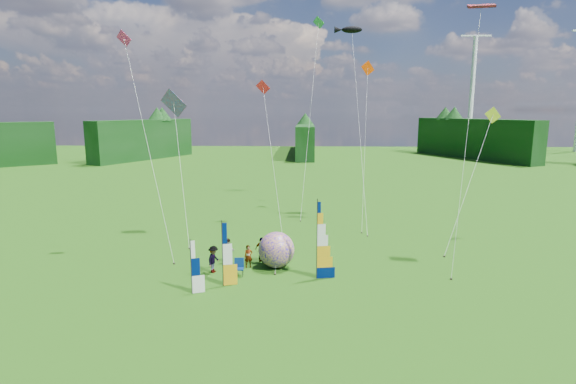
{
  "coord_description": "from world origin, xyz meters",
  "views": [
    {
      "loc": [
        0.08,
        -23.94,
        10.61
      ],
      "look_at": [
        -1.0,
        4.0,
        5.5
      ],
      "focal_mm": 28.0,
      "sensor_mm": 36.0,
      "label": 1
    }
  ],
  "objects_px": {
    "feather_banner_main": "(317,241)",
    "side_banner_left": "(223,255)",
    "spectator_c": "(214,259)",
    "bol_inflatable": "(276,250)",
    "spectator_d": "(262,250)",
    "kite_whale": "(359,115)",
    "spectator_a": "(248,256)",
    "side_banner_far": "(191,267)",
    "camp_chair": "(239,268)",
    "spectator_b": "(228,251)"
  },
  "relations": [
    {
      "from": "spectator_a",
      "to": "spectator_b",
      "type": "height_order",
      "value": "spectator_b"
    },
    {
      "from": "side_banner_far",
      "to": "spectator_d",
      "type": "xyz_separation_m",
      "value": [
        3.56,
        5.66,
        -0.7
      ]
    },
    {
      "from": "side_banner_left",
      "to": "spectator_d",
      "type": "relative_size",
      "value": 2.2
    },
    {
      "from": "spectator_b",
      "to": "camp_chair",
      "type": "bearing_deg",
      "value": -57.61
    },
    {
      "from": "spectator_b",
      "to": "spectator_d",
      "type": "xyz_separation_m",
      "value": [
        2.33,
        0.2,
        0.03
      ]
    },
    {
      "from": "feather_banner_main",
      "to": "side_banner_far",
      "type": "xyz_separation_m",
      "value": [
        -7.36,
        -2.68,
        -0.9
      ]
    },
    {
      "from": "feather_banner_main",
      "to": "side_banner_left",
      "type": "distance_m",
      "value": 5.94
    },
    {
      "from": "spectator_c",
      "to": "spectator_d",
      "type": "distance_m",
      "value": 3.66
    },
    {
      "from": "bol_inflatable",
      "to": "kite_whale",
      "type": "bearing_deg",
      "value": 63.53
    },
    {
      "from": "bol_inflatable",
      "to": "spectator_d",
      "type": "relative_size",
      "value": 1.36
    },
    {
      "from": "bol_inflatable",
      "to": "kite_whale",
      "type": "relative_size",
      "value": 0.12
    },
    {
      "from": "spectator_b",
      "to": "kite_whale",
      "type": "xyz_separation_m",
      "value": [
        10.43,
        13.31,
        9.28
      ]
    },
    {
      "from": "spectator_c",
      "to": "kite_whale",
      "type": "bearing_deg",
      "value": -19.97
    },
    {
      "from": "spectator_b",
      "to": "feather_banner_main",
      "type": "bearing_deg",
      "value": -15.51
    },
    {
      "from": "bol_inflatable",
      "to": "spectator_b",
      "type": "distance_m",
      "value": 3.52
    },
    {
      "from": "spectator_d",
      "to": "camp_chair",
      "type": "height_order",
      "value": "spectator_d"
    },
    {
      "from": "side_banner_far",
      "to": "feather_banner_main",
      "type": "bearing_deg",
      "value": -0.29
    },
    {
      "from": "side_banner_left",
      "to": "kite_whale",
      "type": "distance_m",
      "value": 21.78
    },
    {
      "from": "spectator_c",
      "to": "spectator_d",
      "type": "xyz_separation_m",
      "value": [
        3.0,
        2.11,
        0.0
      ]
    },
    {
      "from": "spectator_b",
      "to": "side_banner_left",
      "type": "bearing_deg",
      "value": -75.89
    },
    {
      "from": "spectator_a",
      "to": "spectator_c",
      "type": "height_order",
      "value": "spectator_c"
    },
    {
      "from": "side_banner_left",
      "to": "bol_inflatable",
      "type": "height_order",
      "value": "side_banner_left"
    },
    {
      "from": "feather_banner_main",
      "to": "spectator_a",
      "type": "bearing_deg",
      "value": 147.47
    },
    {
      "from": "feather_banner_main",
      "to": "spectator_a",
      "type": "xyz_separation_m",
      "value": [
        -4.61,
        1.93,
        -1.73
      ]
    },
    {
      "from": "spectator_c",
      "to": "kite_whale",
      "type": "xyz_separation_m",
      "value": [
        11.1,
        15.22,
        9.26
      ]
    },
    {
      "from": "side_banner_far",
      "to": "spectator_a",
      "type": "height_order",
      "value": "side_banner_far"
    },
    {
      "from": "spectator_a",
      "to": "spectator_b",
      "type": "xyz_separation_m",
      "value": [
        -1.52,
        0.85,
        0.1
      ]
    },
    {
      "from": "side_banner_far",
      "to": "bol_inflatable",
      "type": "height_order",
      "value": "side_banner_far"
    },
    {
      "from": "camp_chair",
      "to": "spectator_d",
      "type": "bearing_deg",
      "value": 62.41
    },
    {
      "from": "feather_banner_main",
      "to": "spectator_c",
      "type": "height_order",
      "value": "feather_banner_main"
    },
    {
      "from": "feather_banner_main",
      "to": "spectator_d",
      "type": "distance_m",
      "value": 5.09
    },
    {
      "from": "side_banner_far",
      "to": "spectator_c",
      "type": "bearing_deg",
      "value": 60.65
    },
    {
      "from": "side_banner_far",
      "to": "spectator_b",
      "type": "height_order",
      "value": "side_banner_far"
    },
    {
      "from": "spectator_a",
      "to": "spectator_c",
      "type": "relative_size",
      "value": 0.86
    },
    {
      "from": "spectator_a",
      "to": "spectator_b",
      "type": "relative_size",
      "value": 0.89
    },
    {
      "from": "bol_inflatable",
      "to": "kite_whale",
      "type": "distance_m",
      "value": 18.06
    },
    {
      "from": "side_banner_far",
      "to": "bol_inflatable",
      "type": "bearing_deg",
      "value": 25.05
    },
    {
      "from": "kite_whale",
      "to": "camp_chair",
      "type": "bearing_deg",
      "value": -124.8
    },
    {
      "from": "spectator_d",
      "to": "kite_whale",
      "type": "bearing_deg",
      "value": -93.27
    },
    {
      "from": "bol_inflatable",
      "to": "camp_chair",
      "type": "xyz_separation_m",
      "value": [
        -2.33,
        -1.79,
        -0.65
      ]
    },
    {
      "from": "camp_chair",
      "to": "spectator_a",
      "type": "bearing_deg",
      "value": 72.71
    },
    {
      "from": "feather_banner_main",
      "to": "spectator_a",
      "type": "height_order",
      "value": "feather_banner_main"
    },
    {
      "from": "feather_banner_main",
      "to": "bol_inflatable",
      "type": "relative_size",
      "value": 2.03
    },
    {
      "from": "spectator_d",
      "to": "side_banner_far",
      "type": "bearing_deg",
      "value": 86.23
    },
    {
      "from": "spectator_d",
      "to": "kite_whale",
      "type": "distance_m",
      "value": 17.98
    },
    {
      "from": "side_banner_left",
      "to": "bol_inflatable",
      "type": "relative_size",
      "value": 1.61
    },
    {
      "from": "side_banner_far",
      "to": "spectator_c",
      "type": "relative_size",
      "value": 1.78
    },
    {
      "from": "spectator_a",
      "to": "spectator_c",
      "type": "xyz_separation_m",
      "value": [
        -2.19,
        -1.06,
        0.12
      ]
    },
    {
      "from": "feather_banner_main",
      "to": "bol_inflatable",
      "type": "distance_m",
      "value": 3.61
    },
    {
      "from": "feather_banner_main",
      "to": "spectator_c",
      "type": "relative_size",
      "value": 2.77
    }
  ]
}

